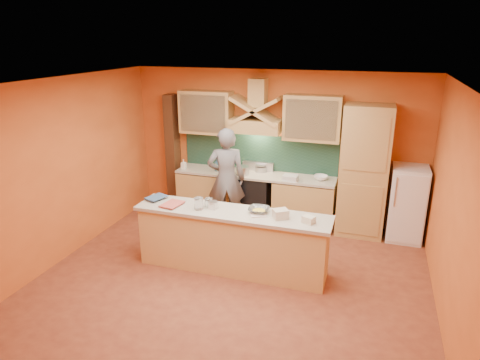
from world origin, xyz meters
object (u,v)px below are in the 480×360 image
(fridge, at_px, (407,204))
(kitchen_scale, at_px, (213,206))
(mixing_bowl, at_px, (259,210))
(stove, at_px, (255,197))
(person, at_px, (226,179))

(fridge, distance_m, kitchen_scale, 3.39)
(fridge, bearing_deg, mixing_bowl, -139.29)
(kitchen_scale, height_order, mixing_bowl, kitchen_scale)
(kitchen_scale, bearing_deg, stove, 90.07)
(person, distance_m, mixing_bowl, 1.66)
(kitchen_scale, bearing_deg, fridge, 37.02)
(stove, distance_m, mixing_bowl, 1.99)
(stove, relative_size, mixing_bowl, 2.98)
(stove, height_order, person, person)
(person, bearing_deg, stove, -147.75)
(stove, xyz_separation_m, kitchen_scale, (-0.10, -1.89, 0.54))
(stove, height_order, fridge, fridge)
(fridge, xyz_separation_m, person, (-3.09, -0.48, 0.28))
(kitchen_scale, relative_size, mixing_bowl, 0.36)
(fridge, height_order, mixing_bowl, fridge)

